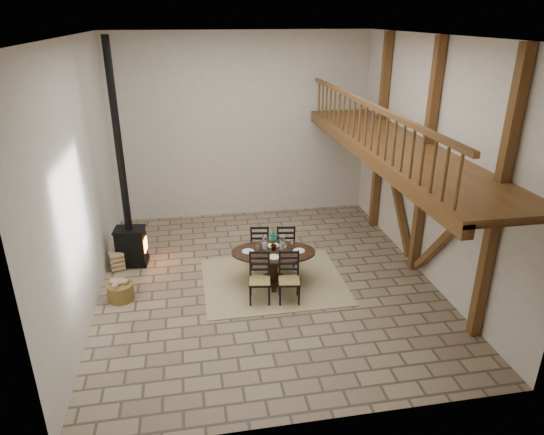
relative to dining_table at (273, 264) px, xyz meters
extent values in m
plane|color=#8C7A5D|center=(-0.14, 0.05, -0.42)|extent=(8.00, 8.00, 0.00)
cube|color=beige|center=(-0.14, 4.05, 2.08)|extent=(7.00, 0.02, 5.00)
cube|color=beige|center=(-0.14, -3.95, 2.08)|extent=(7.00, 0.02, 5.00)
cube|color=beige|center=(-3.64, 0.05, 2.08)|extent=(0.02, 8.00, 5.00)
cube|color=beige|center=(3.36, 0.05, 2.08)|extent=(0.02, 8.00, 5.00)
cube|color=white|center=(-0.14, 0.05, 4.58)|extent=(7.00, 8.00, 0.02)
cube|color=brown|center=(3.24, -2.45, 2.08)|extent=(0.18, 0.18, 5.00)
cube|color=brown|center=(3.24, 0.05, 2.08)|extent=(0.18, 0.18, 5.00)
cube|color=brown|center=(3.24, 2.55, 2.08)|extent=(0.18, 0.18, 5.00)
cube|color=brown|center=(3.24, -1.20, 0.98)|extent=(0.14, 2.16, 2.54)
cube|color=brown|center=(3.24, 1.30, 0.98)|extent=(0.14, 2.16, 2.54)
cube|color=brown|center=(3.24, 0.05, 2.38)|extent=(0.20, 7.80, 0.20)
cube|color=brown|center=(2.56, 0.05, 2.43)|extent=(1.60, 7.80, 0.12)
cube|color=brown|center=(1.86, 0.05, 2.33)|extent=(0.18, 7.80, 0.22)
cube|color=brown|center=(1.86, 0.05, 3.33)|extent=(0.09, 7.60, 0.09)
cube|color=brown|center=(1.86, 0.05, 2.91)|extent=(0.06, 7.60, 0.86)
cube|color=tan|center=(0.00, 0.00, -0.41)|extent=(3.00, 2.50, 0.02)
ellipsoid|color=black|center=(0.00, 0.00, 0.29)|extent=(1.93, 1.34, 0.04)
cylinder|color=black|center=(0.00, 0.00, -0.08)|extent=(0.18, 0.18, 0.65)
cylinder|color=black|center=(0.00, 0.00, -0.37)|extent=(0.55, 0.55, 0.06)
cube|color=#A6914C|center=(-0.41, -0.73, 0.05)|extent=(0.49, 0.47, 0.04)
cube|color=black|center=(-0.41, -0.73, -0.20)|extent=(0.47, 0.47, 0.45)
cube|color=black|center=(-0.38, -0.55, 0.32)|extent=(0.37, 0.10, 0.59)
cube|color=#A6914C|center=(0.17, -0.82, 0.05)|extent=(0.49, 0.47, 0.04)
cube|color=black|center=(0.17, -0.82, -0.20)|extent=(0.47, 0.47, 0.45)
cube|color=black|center=(0.20, -0.64, 0.32)|extent=(0.37, 0.10, 0.59)
cube|color=#A6914C|center=(-0.17, 0.82, 0.05)|extent=(0.49, 0.47, 0.04)
cube|color=black|center=(-0.17, 0.82, -0.20)|extent=(0.47, 0.47, 0.45)
cube|color=black|center=(-0.20, 0.63, 0.32)|extent=(0.37, 0.10, 0.59)
cube|color=#A6914C|center=(0.41, 0.73, 0.05)|extent=(0.49, 0.47, 0.04)
cube|color=black|center=(0.41, 0.73, -0.20)|extent=(0.47, 0.47, 0.45)
cube|color=black|center=(0.38, 0.54, 0.32)|extent=(0.37, 0.10, 0.59)
cube|color=white|center=(0.00, 0.00, 0.32)|extent=(1.46, 0.89, 0.01)
cube|color=white|center=(0.00, 0.00, 0.40)|extent=(0.92, 0.43, 0.18)
cylinder|color=white|center=(-0.17, 0.03, 0.48)|extent=(0.12, 0.12, 0.34)
cylinder|color=white|center=(0.17, -0.03, 0.48)|extent=(0.12, 0.12, 0.34)
cylinder|color=white|center=(-0.17, 0.03, 0.39)|extent=(0.06, 0.06, 0.16)
cylinder|color=white|center=(0.17, -0.03, 0.39)|extent=(0.06, 0.06, 0.16)
imported|color=#4C723F|center=(0.01, 0.05, 0.52)|extent=(0.24, 0.18, 0.41)
cube|color=black|center=(-3.07, 1.39, -0.37)|extent=(0.73, 0.59, 0.11)
cube|color=black|center=(-3.07, 1.39, 0.05)|extent=(0.67, 0.53, 0.74)
cube|color=#FF590C|center=(-2.74, 1.36, 0.05)|extent=(0.05, 0.30, 0.30)
cube|color=black|center=(-3.07, 1.39, 0.44)|extent=(0.72, 0.58, 0.04)
cylinder|color=black|center=(-3.07, 1.39, 2.52)|extent=(0.16, 0.16, 4.11)
cylinder|color=brown|center=(-3.17, -0.15, -0.25)|extent=(0.53, 0.53, 0.35)
cube|color=tan|center=(-3.17, -0.15, -0.04)|extent=(0.28, 0.28, 0.10)
cube|color=tan|center=(-3.39, 1.16, -0.21)|extent=(0.38, 0.39, 0.42)
camera|label=1|loc=(-1.64, -9.01, 4.93)|focal=32.00mm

